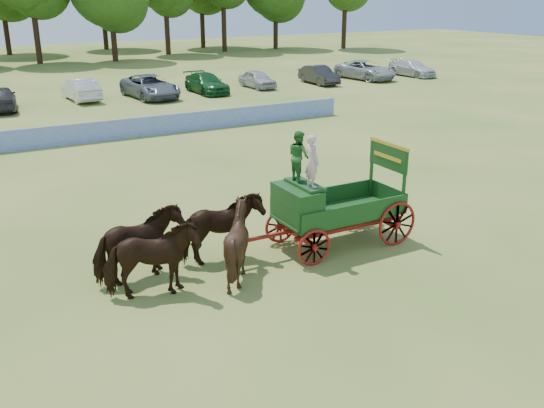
{
  "coord_description": "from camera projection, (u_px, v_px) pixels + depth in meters",
  "views": [
    {
      "loc": [
        -9.68,
        -13.14,
        7.45
      ],
      "look_at": [
        -1.28,
        2.0,
        1.3
      ],
      "focal_mm": 40.0,
      "sensor_mm": 36.0,
      "label": 1
    }
  ],
  "objects": [
    {
      "name": "ground",
      "position": [
        343.0,
        259.0,
        17.75
      ],
      "size": [
        160.0,
        160.0,
        0.0
      ],
      "primitive_type": "plane",
      "color": "#A5964A",
      "rests_on": "ground"
    },
    {
      "name": "parked_cars",
      "position": [
        132.0,
        88.0,
        43.43
      ],
      "size": [
        56.52,
        7.04,
        1.63
      ],
      "color": "silver",
      "rests_on": "ground"
    },
    {
      "name": "horse_lead_left",
      "position": [
        152.0,
        261.0,
        15.21
      ],
      "size": [
        2.58,
        1.57,
        2.03
      ],
      "primitive_type": "imported",
      "rotation": [
        0.0,
        0.0,
        1.36
      ],
      "color": "black",
      "rests_on": "ground"
    },
    {
      "name": "horse_wheel_right",
      "position": [
        221.0,
        229.0,
        17.22
      ],
      "size": [
        2.45,
        1.19,
        2.03
      ],
      "primitive_type": "imported",
      "rotation": [
        0.0,
        0.0,
        1.53
      ],
      "color": "black",
      "rests_on": "ground"
    },
    {
      "name": "horse_lead_right",
      "position": [
        139.0,
        245.0,
        16.12
      ],
      "size": [
        2.56,
        1.49,
        2.03
      ],
      "primitive_type": "imported",
      "rotation": [
        0.0,
        0.0,
        1.74
      ],
      "color": "black",
      "rests_on": "ground"
    },
    {
      "name": "farm_dray",
      "position": [
        319.0,
        199.0,
        17.95
      ],
      "size": [
        6.0,
        2.0,
        3.65
      ],
      "color": "maroon",
      "rests_on": "ground"
    },
    {
      "name": "sponsor_banner",
      "position": [
        130.0,
        128.0,
        31.95
      ],
      "size": [
        26.0,
        0.08,
        1.05
      ],
      "primitive_type": "cube",
      "color": "#1F42AB",
      "rests_on": "ground"
    },
    {
      "name": "horse_wheel_left",
      "position": [
        238.0,
        242.0,
        16.31
      ],
      "size": [
        2.2,
        2.05,
        2.04
      ],
      "primitive_type": "imported",
      "rotation": [
        0.0,
        0.0,
        1.82
      ],
      "color": "black",
      "rests_on": "ground"
    }
  ]
}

